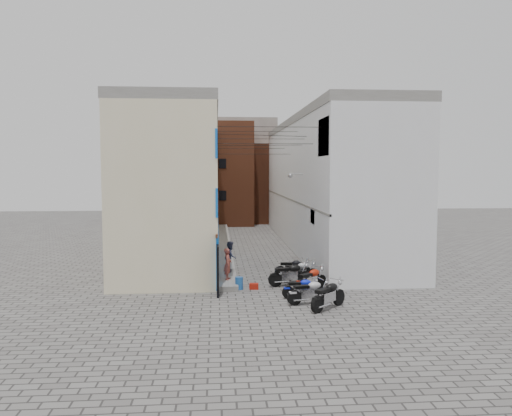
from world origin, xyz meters
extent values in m
plane|color=#595654|center=(0.00, 0.00, 0.00)|extent=(90.00, 90.00, 0.00)
cube|color=slate|center=(-2.05, 13.00, 0.12)|extent=(0.90, 26.00, 0.25)
cube|color=beige|center=(-5.00, 13.00, 4.25)|extent=(5.00, 26.00, 8.50)
cube|color=tan|center=(-2.54, 13.00, 4.00)|extent=(0.10, 26.00, 0.80)
cube|color=blue|center=(-2.53, 4.90, 1.30)|extent=(0.12, 10.20, 2.40)
cube|color=blue|center=(-2.55, 4.90, 5.30)|extent=(0.10, 10.20, 4.00)
cube|color=slate|center=(-5.00, 13.00, 8.75)|extent=(5.10, 26.00, 0.50)
cube|color=black|center=(-2.52, -0.40, 1.10)|extent=(0.10, 1.20, 2.20)
cube|color=white|center=(5.00, 13.00, 4.25)|extent=(5.00, 26.00, 8.50)
cube|color=blue|center=(2.55, 1.50, 7.00)|extent=(0.10, 2.40, 1.80)
cube|color=white|center=(2.56, 4.00, 3.00)|extent=(0.08, 1.00, 0.70)
cylinder|color=#B2B2B7|center=(2.15, 7.00, 5.20)|extent=(0.80, 0.06, 0.06)
sphere|color=#B2B2B7|center=(1.75, 7.00, 5.10)|extent=(0.28, 0.28, 0.28)
cube|color=slate|center=(5.00, 13.00, 8.75)|extent=(5.10, 26.00, 0.50)
cube|color=slate|center=(2.54, 13.00, 3.40)|extent=(0.10, 26.00, 0.12)
cube|color=brown|center=(-2.00, 28.00, 5.00)|extent=(6.00, 6.00, 10.00)
cube|color=brown|center=(3.00, 30.00, 4.00)|extent=(5.00, 6.00, 8.00)
cube|color=slate|center=(0.00, 34.00, 5.50)|extent=(8.00, 5.00, 11.00)
cube|color=black|center=(0.00, 25.20, 1.20)|extent=(2.00, 0.30, 2.40)
cylinder|color=black|center=(0.00, 2.00, 7.50)|extent=(5.20, 0.02, 0.02)
cylinder|color=black|center=(0.00, 4.00, 6.80)|extent=(5.20, 0.02, 0.02)
cylinder|color=black|center=(0.00, 6.50, 7.20)|extent=(5.20, 0.02, 0.02)
cylinder|color=black|center=(0.00, 9.00, 7.80)|extent=(5.20, 0.02, 0.02)
cylinder|color=black|center=(0.00, 12.00, 6.50)|extent=(5.20, 0.02, 0.02)
cylinder|color=black|center=(0.00, 15.00, 7.00)|extent=(5.20, 0.02, 0.02)
cylinder|color=black|center=(0.00, 5.00, 7.30)|extent=(5.65, 2.07, 0.02)
cylinder|color=black|center=(0.00, 8.00, 6.90)|extent=(5.80, 1.58, 0.02)
imported|color=#9C4538|center=(-2.04, 1.48, 0.99)|extent=(0.47, 0.61, 1.49)
imported|color=#35384F|center=(-1.86, 3.37, 1.03)|extent=(0.69, 0.83, 1.55)
cylinder|color=#214FA6|center=(-1.55, 0.50, 0.25)|extent=(0.42, 0.42, 0.51)
cylinder|color=#215AA5|center=(-1.55, 0.50, 0.28)|extent=(0.37, 0.37, 0.57)
cube|color=#99170A|center=(-0.87, 0.50, 0.13)|extent=(0.44, 0.35, 0.25)
camera|label=1|loc=(-2.54, -21.92, 5.49)|focal=35.00mm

